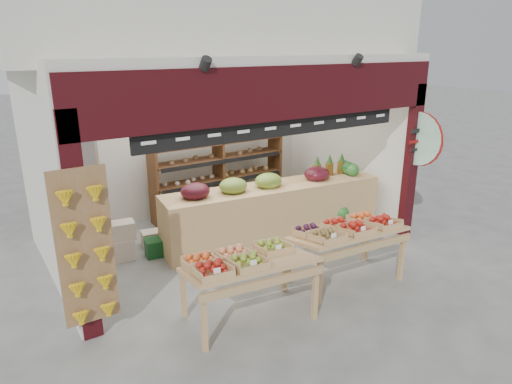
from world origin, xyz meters
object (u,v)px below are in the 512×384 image
object	(u,v)px
cardboard_stack	(137,242)
watermelon_pile	(340,224)
back_shelving	(219,160)
display_table_right	(347,230)
mid_counter	(273,210)
display_table_left	(240,263)
refrigerator	(72,187)

from	to	relation	value
cardboard_stack	watermelon_pile	bearing A→B (deg)	-19.18
back_shelving	display_table_right	xyz separation A→B (m)	(0.12, -3.46, -0.31)
mid_counter	cardboard_stack	bearing A→B (deg)	163.28
cardboard_stack	display_table_right	distance (m)	3.34
mid_counter	display_table_left	world-z (taller)	mid_counter
cardboard_stack	display_table_left	world-z (taller)	display_table_left
mid_counter	watermelon_pile	bearing A→B (deg)	-23.78
refrigerator	mid_counter	size ratio (longest dim) A/B	0.51
display_table_right	watermelon_pile	world-z (taller)	display_table_right
display_table_right	mid_counter	bearing A→B (deg)	89.86
refrigerator	mid_counter	xyz separation A→B (m)	(2.87, -1.74, -0.47)
back_shelving	watermelon_pile	distance (m)	2.66
cardboard_stack	display_table_right	size ratio (longest dim) A/B	0.61
mid_counter	watermelon_pile	xyz separation A→B (m)	(1.13, -0.50, -0.34)
display_table_left	watermelon_pile	bearing A→B (deg)	24.11
back_shelving	cardboard_stack	world-z (taller)	back_shelving
back_shelving	refrigerator	size ratio (longest dim) A/B	1.39
refrigerator	mid_counter	distance (m)	3.39
back_shelving	cardboard_stack	size ratio (longest dim) A/B	2.79
mid_counter	display_table_right	world-z (taller)	mid_counter
display_table_right	watermelon_pile	xyz separation A→B (m)	(1.13, 1.29, -0.59)
back_shelving	watermelon_pile	bearing A→B (deg)	-59.99
mid_counter	watermelon_pile	distance (m)	1.28
back_shelving	display_table_right	bearing A→B (deg)	-88.00
cardboard_stack	watermelon_pile	distance (m)	3.53
cardboard_stack	back_shelving	bearing A→B (deg)	25.81
display_table_left	display_table_right	size ratio (longest dim) A/B	1.02
display_table_left	mid_counter	bearing A→B (deg)	45.45
back_shelving	display_table_left	xyz separation A→B (m)	(-1.64, -3.46, -0.32)
refrigerator	display_table_right	bearing A→B (deg)	-49.89
mid_counter	display_table_right	xyz separation A→B (m)	(-0.00, -1.79, 0.25)
back_shelving	watermelon_pile	world-z (taller)	back_shelving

